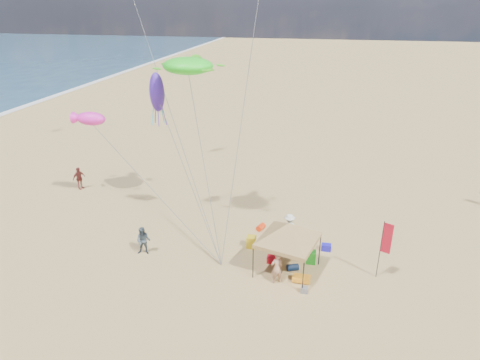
{
  "coord_description": "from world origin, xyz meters",
  "views": [
    {
      "loc": [
        4.32,
        -17.48,
        13.15
      ],
      "look_at": [
        0.0,
        3.0,
        4.0
      ],
      "focal_mm": 31.07,
      "sensor_mm": 36.0,
      "label": 1
    }
  ],
  "objects_px": {
    "chair_green": "(311,257)",
    "chair_yellow": "(251,242)",
    "person_far_a": "(79,178)",
    "feather_flag": "(385,242)",
    "cooler_blue": "(326,247)",
    "person_near_c": "(289,227)",
    "person_near_a": "(277,268)",
    "person_near_b": "(143,241)",
    "cooler_red": "(272,259)",
    "canopy_tent": "(289,225)",
    "beach_cart": "(301,278)"
  },
  "relations": [
    {
      "from": "person_near_c",
      "to": "person_far_a",
      "type": "height_order",
      "value": "person_far_a"
    },
    {
      "from": "person_near_a",
      "to": "chair_yellow",
      "type": "bearing_deg",
      "value": -90.35
    },
    {
      "from": "person_far_a",
      "to": "chair_green",
      "type": "bearing_deg",
      "value": -84.82
    },
    {
      "from": "person_near_a",
      "to": "person_near_c",
      "type": "bearing_deg",
      "value": -125.09
    },
    {
      "from": "cooler_red",
      "to": "canopy_tent",
      "type": "bearing_deg",
      "value": -35.02
    },
    {
      "from": "canopy_tent",
      "to": "feather_flag",
      "type": "height_order",
      "value": "canopy_tent"
    },
    {
      "from": "chair_green",
      "to": "person_near_c",
      "type": "height_order",
      "value": "person_near_c"
    },
    {
      "from": "cooler_red",
      "to": "cooler_blue",
      "type": "xyz_separation_m",
      "value": [
        2.85,
        1.82,
        0.0
      ]
    },
    {
      "from": "canopy_tent",
      "to": "chair_yellow",
      "type": "bearing_deg",
      "value": 140.16
    },
    {
      "from": "person_near_a",
      "to": "beach_cart",
      "type": "bearing_deg",
      "value": 160.73
    },
    {
      "from": "cooler_blue",
      "to": "person_near_b",
      "type": "distance_m",
      "value": 10.29
    },
    {
      "from": "cooler_red",
      "to": "person_near_a",
      "type": "height_order",
      "value": "person_near_a"
    },
    {
      "from": "chair_yellow",
      "to": "person_near_c",
      "type": "distance_m",
      "value": 2.44
    },
    {
      "from": "person_near_c",
      "to": "chair_green",
      "type": "bearing_deg",
      "value": 107.6
    },
    {
      "from": "chair_green",
      "to": "person_near_a",
      "type": "height_order",
      "value": "person_near_a"
    },
    {
      "from": "beach_cart",
      "to": "person_near_b",
      "type": "bearing_deg",
      "value": 175.19
    },
    {
      "from": "chair_green",
      "to": "person_far_a",
      "type": "xyz_separation_m",
      "value": [
        -17.53,
        6.1,
        0.51
      ]
    },
    {
      "from": "canopy_tent",
      "to": "person_near_c",
      "type": "height_order",
      "value": "canopy_tent"
    },
    {
      "from": "canopy_tent",
      "to": "chair_green",
      "type": "bearing_deg",
      "value": 40.4
    },
    {
      "from": "chair_yellow",
      "to": "cooler_blue",
      "type": "bearing_deg",
      "value": 7.58
    },
    {
      "from": "feather_flag",
      "to": "person_far_a",
      "type": "relative_size",
      "value": 1.9
    },
    {
      "from": "cooler_red",
      "to": "chair_yellow",
      "type": "relative_size",
      "value": 0.77
    },
    {
      "from": "canopy_tent",
      "to": "person_far_a",
      "type": "bearing_deg",
      "value": 156.4
    },
    {
      "from": "chair_yellow",
      "to": "person_near_b",
      "type": "xyz_separation_m",
      "value": [
        -5.75,
        -1.89,
        0.48
      ]
    },
    {
      "from": "cooler_blue",
      "to": "person_near_a",
      "type": "height_order",
      "value": "person_near_a"
    },
    {
      "from": "beach_cart",
      "to": "person_near_a",
      "type": "xyz_separation_m",
      "value": [
        -1.24,
        -0.29,
        0.67
      ]
    },
    {
      "from": "person_near_a",
      "to": "chair_green",
      "type": "bearing_deg",
      "value": -159.98
    },
    {
      "from": "person_near_b",
      "to": "person_far_a",
      "type": "relative_size",
      "value": 0.96
    },
    {
      "from": "person_near_b",
      "to": "person_near_a",
      "type": "bearing_deg",
      "value": -16.94
    },
    {
      "from": "feather_flag",
      "to": "person_far_a",
      "type": "height_order",
      "value": "feather_flag"
    },
    {
      "from": "person_near_a",
      "to": "person_near_c",
      "type": "distance_m",
      "value": 4.19
    },
    {
      "from": "cooler_blue",
      "to": "person_near_b",
      "type": "height_order",
      "value": "person_near_b"
    },
    {
      "from": "person_far_a",
      "to": "cooler_red",
      "type": "bearing_deg",
      "value": -88.55
    },
    {
      "from": "person_near_b",
      "to": "person_near_c",
      "type": "relative_size",
      "value": 0.98
    },
    {
      "from": "beach_cart",
      "to": "person_near_c",
      "type": "height_order",
      "value": "person_near_c"
    },
    {
      "from": "person_near_a",
      "to": "cooler_blue",
      "type": "bearing_deg",
      "value": -156.95
    },
    {
      "from": "chair_green",
      "to": "person_near_a",
      "type": "xyz_separation_m",
      "value": [
        -1.62,
        -2.1,
        0.52
      ]
    },
    {
      "from": "chair_green",
      "to": "chair_yellow",
      "type": "distance_m",
      "value": 3.54
    },
    {
      "from": "chair_green",
      "to": "person_far_a",
      "type": "height_order",
      "value": "person_far_a"
    },
    {
      "from": "beach_cart",
      "to": "person_near_b",
      "type": "distance_m",
      "value": 8.87
    },
    {
      "from": "person_far_a",
      "to": "chair_yellow",
      "type": "bearing_deg",
      "value": -86.16
    },
    {
      "from": "cooler_red",
      "to": "person_near_a",
      "type": "relative_size",
      "value": 0.31
    },
    {
      "from": "person_far_a",
      "to": "canopy_tent",
      "type": "bearing_deg",
      "value": -89.25
    },
    {
      "from": "person_near_c",
      "to": "person_far_a",
      "type": "xyz_separation_m",
      "value": [
        -16.11,
        4.01,
        0.02
      ]
    },
    {
      "from": "feather_flag",
      "to": "cooler_blue",
      "type": "distance_m",
      "value": 3.96
    },
    {
      "from": "person_far_a",
      "to": "beach_cart",
      "type": "bearing_deg",
      "value": -90.39
    },
    {
      "from": "cooler_red",
      "to": "beach_cart",
      "type": "relative_size",
      "value": 0.6
    },
    {
      "from": "feather_flag",
      "to": "person_near_b",
      "type": "height_order",
      "value": "feather_flag"
    },
    {
      "from": "chair_green",
      "to": "person_near_a",
      "type": "relative_size",
      "value": 0.4
    },
    {
      "from": "beach_cart",
      "to": "cooler_blue",
      "type": "bearing_deg",
      "value": 69.96
    }
  ]
}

